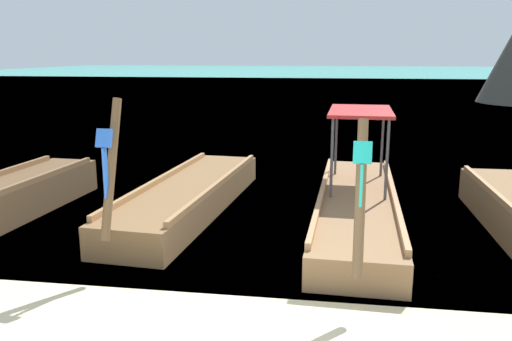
{
  "coord_description": "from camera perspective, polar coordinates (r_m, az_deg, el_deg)",
  "views": [
    {
      "loc": [
        1.17,
        -4.19,
        2.9
      ],
      "look_at": [
        0.0,
        3.63,
        1.13
      ],
      "focal_mm": 36.76,
      "sensor_mm": 36.0,
      "label": 1
    }
  ],
  "objects": [
    {
      "name": "sea_water",
      "position": [
        65.89,
        7.61,
        10.0
      ],
      "size": [
        120.0,
        120.0,
        0.0
      ],
      "primitive_type": "plane",
      "color": "#2DB29E",
      "rests_on": "ground"
    },
    {
      "name": "longtail_boat_blue_ribbon",
      "position": [
        9.93,
        -7.29,
        -2.81
      ],
      "size": [
        1.71,
        5.98,
        2.33
      ],
      "color": "brown",
      "rests_on": "ground"
    },
    {
      "name": "longtail_boat_turquoise_ribbon",
      "position": [
        9.39,
        10.94,
        -3.64
      ],
      "size": [
        1.55,
        6.59,
        2.17
      ],
      "color": "olive",
      "rests_on": "ground"
    }
  ]
}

